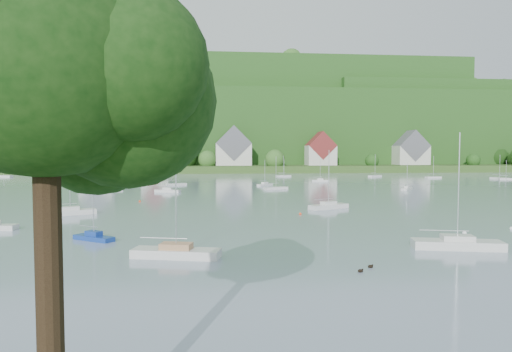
# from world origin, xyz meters

# --- Properties ---
(ground) EXTENTS (600.00, 600.00, 0.00)m
(ground) POSITION_xyz_m (0.00, 0.00, 0.00)
(ground) COLOR slate
(ground) RESTS_ON ground
(near_tree) EXTENTS (8.40, 8.50, 13.70)m
(near_tree) POSITION_xyz_m (-8.75, -6.98, 11.05)
(near_tree) COLOR black
(near_tree) RESTS_ON near_bank
(far_shore_strip) EXTENTS (600.00, 60.00, 3.00)m
(far_shore_strip) POSITION_xyz_m (0.00, 200.00, 1.50)
(far_shore_strip) COLOR #2F501E
(far_shore_strip) RESTS_ON ground
(forested_ridge) EXTENTS (620.00, 181.22, 69.89)m
(forested_ridge) POSITION_xyz_m (0.39, 268.57, 22.89)
(forested_ridge) COLOR #1A4516
(forested_ridge) RESTS_ON ground
(village_building_0) EXTENTS (14.00, 10.40, 16.00)m
(village_building_0) POSITION_xyz_m (-55.00, 187.00, 9.51)
(village_building_0) COLOR silver
(village_building_0) RESTS_ON far_shore_strip
(village_building_1) EXTENTS (12.00, 9.36, 14.00)m
(village_building_1) POSITION_xyz_m (-30.00, 189.00, 8.75)
(village_building_1) COLOR silver
(village_building_1) RESTS_ON far_shore_strip
(village_building_2) EXTENTS (16.00, 11.44, 18.00)m
(village_building_2) POSITION_xyz_m (5.00, 188.00, 10.27)
(village_building_2) COLOR silver
(village_building_2) RESTS_ON far_shore_strip
(village_building_3) EXTENTS (13.00, 10.40, 15.50)m
(village_building_3) POSITION_xyz_m (45.00, 186.00, 9.43)
(village_building_3) COLOR silver
(village_building_3) RESTS_ON far_shore_strip
(village_building_4) EXTENTS (15.00, 10.40, 16.50)m
(village_building_4) POSITION_xyz_m (90.00, 190.00, 9.59)
(village_building_4) COLOR silver
(village_building_4) RESTS_ON far_shore_strip
(near_sailboat_1) EXTENTS (4.64, 3.77, 6.37)m
(near_sailboat_1) POSITION_xyz_m (-16.79, 27.68, 0.39)
(near_sailboat_1) COLOR navy
(near_sailboat_1) RESTS_ON ground
(near_sailboat_2) EXTENTS (7.79, 3.79, 10.14)m
(near_sailboat_2) POSITION_xyz_m (-7.82, 19.16, 0.50)
(near_sailboat_2) COLOR silver
(near_sailboat_2) RESTS_ON ground
(near_sailboat_3) EXTENTS (7.02, 4.82, 9.30)m
(near_sailboat_3) POSITION_xyz_m (13.68, 50.90, 0.47)
(near_sailboat_3) COLOR silver
(near_sailboat_3) RESTS_ON ground
(near_sailboat_4) EXTENTS (8.29, 3.96, 10.79)m
(near_sailboat_4) POSITION_xyz_m (17.89, 20.19, 0.52)
(near_sailboat_4) COLOR silver
(near_sailboat_4) RESTS_ON ground
(near_sailboat_6) EXTENTS (7.19, 4.58, 9.44)m
(near_sailboat_6) POSITION_xyz_m (-25.06, 47.61, 0.48)
(near_sailboat_6) COLOR silver
(near_sailboat_6) RESTS_ON ground
(mooring_buoy_1) EXTENTS (0.38, 0.38, 0.38)m
(mooring_buoy_1) POSITION_xyz_m (29.98, 29.88, 0.00)
(mooring_buoy_1) COLOR white
(mooring_buoy_1) RESTS_ON ground
(mooring_buoy_2) EXTENTS (0.39, 0.39, 0.39)m
(mooring_buoy_2) POSITION_xyz_m (7.88, 44.55, 0.00)
(mooring_buoy_2) COLOR #FC481D
(mooring_buoy_2) RESTS_ON ground
(mooring_buoy_3) EXTENTS (0.40, 0.40, 0.40)m
(mooring_buoy_3) POSITION_xyz_m (-17.77, 63.85, 0.00)
(mooring_buoy_3) COLOR #FC481D
(mooring_buoy_3) RESTS_ON ground
(mooring_buoy_4) EXTENTS (0.47, 0.47, 0.47)m
(mooring_buoy_4) POSITION_xyz_m (22.74, 27.32, 0.00)
(mooring_buoy_4) COLOR white
(mooring_buoy_4) RESTS_ON ground
(duck_pair) EXTENTS (1.64, 1.47, 0.31)m
(duck_pair) POSITION_xyz_m (6.89, 13.67, 0.10)
(duck_pair) COLOR black
(duck_pair) RESTS_ON ground
(far_sailboat_cluster) EXTENTS (199.33, 72.48, 8.71)m
(far_sailboat_cluster) POSITION_xyz_m (10.03, 119.34, 0.37)
(far_sailboat_cluster) COLOR silver
(far_sailboat_cluster) RESTS_ON ground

